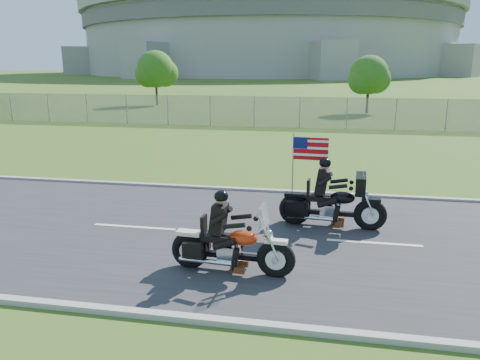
# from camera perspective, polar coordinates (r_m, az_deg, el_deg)

# --- Properties ---
(ground) EXTENTS (420.00, 420.00, 0.00)m
(ground) POSITION_cam_1_polar(r_m,az_deg,el_deg) (11.85, -3.71, -6.53)
(ground) COLOR #324E18
(ground) RESTS_ON ground
(road) EXTENTS (120.00, 8.00, 0.04)m
(road) POSITION_cam_1_polar(r_m,az_deg,el_deg) (11.85, -3.71, -6.44)
(road) COLOR #28282B
(road) RESTS_ON ground
(curb_north) EXTENTS (120.00, 0.18, 0.12)m
(curb_north) POSITION_cam_1_polar(r_m,az_deg,el_deg) (15.60, -0.07, -1.18)
(curb_north) COLOR #9E9B93
(curb_north) RESTS_ON ground
(curb_south) EXTENTS (120.00, 0.18, 0.12)m
(curb_south) POSITION_cam_1_polar(r_m,az_deg,el_deg) (8.34, -10.81, -15.84)
(curb_south) COLOR #9E9B93
(curb_south) RESTS_ON ground
(fence) EXTENTS (60.00, 0.03, 2.00)m
(fence) POSITION_cam_1_polar(r_m,az_deg,el_deg) (31.86, -3.65, 8.44)
(fence) COLOR gray
(fence) RESTS_ON ground
(stadium) EXTENTS (140.40, 140.40, 29.20)m
(stadium) POSITION_cam_1_polar(r_m,az_deg,el_deg) (182.52, 3.55, 17.77)
(stadium) COLOR #A3A099
(stadium) RESTS_ON ground
(tree_fence_near) EXTENTS (3.52, 3.28, 4.75)m
(tree_fence_near) POSITION_cam_1_polar(r_m,az_deg,el_deg) (40.92, 15.49, 12.01)
(tree_fence_near) COLOR #382316
(tree_fence_near) RESTS_ON ground
(tree_fence_mid) EXTENTS (3.96, 3.69, 5.30)m
(tree_fence_mid) POSITION_cam_1_polar(r_m,az_deg,el_deg) (47.81, -10.17, 12.94)
(tree_fence_mid) COLOR #382316
(tree_fence_mid) RESTS_ON ground
(motorcycle_lead) EXTENTS (2.61, 0.72, 1.75)m
(motorcycle_lead) POSITION_cam_1_polar(r_m,az_deg,el_deg) (9.54, -1.26, -8.22)
(motorcycle_lead) COLOR black
(motorcycle_lead) RESTS_ON ground
(motorcycle_follow) EXTENTS (2.76, 0.92, 2.30)m
(motorcycle_follow) POSITION_cam_1_polar(r_m,az_deg,el_deg) (12.27, 11.12, -2.94)
(motorcycle_follow) COLOR black
(motorcycle_follow) RESTS_ON ground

